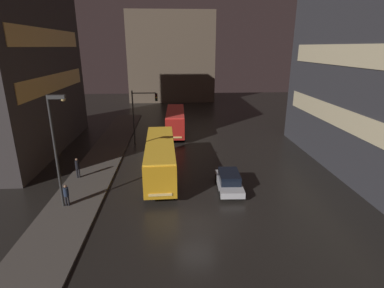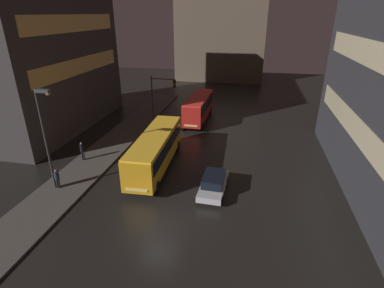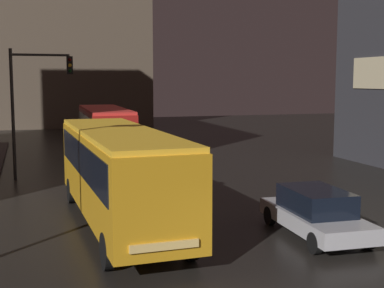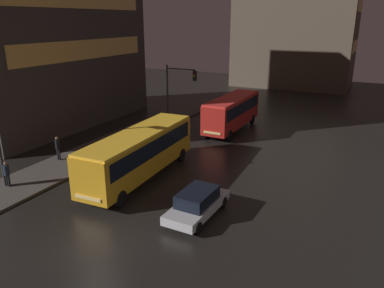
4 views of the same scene
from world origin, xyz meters
TOP-DOWN VIEW (x-y plane):
  - ground_plane at (0.00, 0.00)m, footprint 120.00×120.00m
  - sidewalk_left at (-9.00, 10.00)m, footprint 4.00×48.00m
  - building_left_tower at (-19.17, 16.60)m, footprint 10.07×20.48m
  - building_far_backdrop at (-1.64, 52.03)m, footprint 18.07×12.00m
  - bus_near at (-2.65, 8.18)m, footprint 2.92×11.08m
  - bus_far at (-1.17, 22.01)m, footprint 2.55×9.33m
  - car_taxi at (3.13, 5.16)m, footprint 2.08×4.71m
  - pedestrian_near at (-10.04, 8.00)m, footprint 0.40×0.40m
  - pedestrian_mid at (-9.35, 2.94)m, footprint 0.50×0.50m
  - traffic_light_main at (-5.22, 18.28)m, footprint 3.05×0.35m
  - street_lamp_sidewalk at (-9.43, 2.93)m, footprint 1.25×0.36m

SIDE VIEW (x-z plane):
  - ground_plane at x=0.00m, z-range 0.00..0.00m
  - sidewalk_left at x=-9.00m, z-range 0.00..0.15m
  - car_taxi at x=3.13m, z-range 0.01..1.54m
  - pedestrian_mid at x=-9.35m, z-range 0.30..1.98m
  - pedestrian_near at x=-10.04m, z-range 0.31..2.15m
  - bus_far at x=-1.17m, z-range 0.38..3.70m
  - bus_near at x=-2.65m, z-range 0.39..3.69m
  - traffic_light_main at x=-5.22m, z-range 1.11..7.60m
  - street_lamp_sidewalk at x=-9.43m, z-range 1.42..9.66m
  - building_far_backdrop at x=-1.64m, z-range 0.00..18.38m
  - building_left_tower at x=-19.17m, z-range 0.00..19.98m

